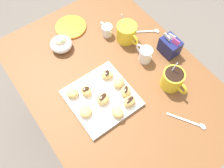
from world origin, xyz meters
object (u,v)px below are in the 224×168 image
at_px(beignet_8, 85,112).
at_px(beignet_6, 119,83).
at_px(coffee_mug_yellow_right, 173,79).
at_px(beignet_3, 72,93).
at_px(beignet_1, 117,112).
at_px(beignet_7, 130,102).
at_px(cream_pitcher_white, 145,54).
at_px(pastry_plate_square, 102,98).
at_px(beignet_2, 103,99).
at_px(beignet_0, 126,91).
at_px(saucer_orange_left, 70,27).
at_px(beignet_5, 86,91).
at_px(coffee_mug_yellow_left, 127,32).
at_px(sugar_caddy, 170,46).
at_px(chocolate_sauce_pitcher, 107,30).
at_px(beignet_4, 107,75).
at_px(dining_table, 115,93).
at_px(ice_cream_bowl, 61,44).

bearing_deg(beignet_8, beignet_6, 97.93).
distance_m(coffee_mug_yellow_right, beignet_3, 0.43).
bearing_deg(beignet_6, beignet_1, -39.22).
bearing_deg(beignet_7, cream_pitcher_white, 124.96).
distance_m(pastry_plate_square, beignet_2, 0.03).
relative_size(coffee_mug_yellow_right, cream_pitcher_white, 1.31).
xyz_separation_m(beignet_0, beignet_1, (0.05, -0.08, -0.00)).
height_order(coffee_mug_yellow_right, beignet_3, coffee_mug_yellow_right).
height_order(pastry_plate_square, beignet_3, beignet_3).
relative_size(saucer_orange_left, beignet_7, 2.84).
bearing_deg(saucer_orange_left, beignet_5, -20.72).
height_order(coffee_mug_yellow_left, beignet_0, coffee_mug_yellow_left).
distance_m(saucer_orange_left, beignet_3, 0.39).
bearing_deg(sugar_caddy, beignet_0, -78.44).
xyz_separation_m(pastry_plate_square, chocolate_sauce_pitcher, (-0.28, 0.23, 0.02)).
bearing_deg(beignet_1, coffee_mug_yellow_left, 136.94).
height_order(beignet_1, beignet_4, same).
distance_m(chocolate_sauce_pitcher, beignet_3, 0.37).
height_order(saucer_orange_left, beignet_8, beignet_8).
height_order(beignet_2, beignet_8, beignet_2).
bearing_deg(beignet_4, beignet_1, -22.15).
distance_m(coffee_mug_yellow_left, beignet_7, 0.35).
xyz_separation_m(beignet_0, beignet_6, (-0.05, 0.00, 0.00)).
bearing_deg(sugar_caddy, beignet_4, -98.68).
relative_size(dining_table, chocolate_sauce_pitcher, 11.47).
bearing_deg(beignet_1, dining_table, 146.00).
distance_m(pastry_plate_square, ice_cream_bowl, 0.34).
relative_size(coffee_mug_yellow_right, saucer_orange_left, 0.88).
bearing_deg(beignet_3, beignet_5, 63.31).
distance_m(saucer_orange_left, beignet_6, 0.41).
height_order(sugar_caddy, saucer_orange_left, sugar_caddy).
xyz_separation_m(dining_table, beignet_4, (-0.03, -0.03, 0.17)).
xyz_separation_m(ice_cream_bowl, saucer_orange_left, (-0.08, 0.10, -0.03)).
distance_m(saucer_orange_left, beignet_0, 0.47).
bearing_deg(cream_pitcher_white, beignet_3, -94.62).
relative_size(coffee_mug_yellow_right, sugar_caddy, 1.29).
height_order(beignet_4, beignet_7, beignet_7).
relative_size(beignet_2, beignet_8, 1.00).
distance_m(cream_pitcher_white, beignet_4, 0.20).
bearing_deg(beignet_2, ice_cream_bowl, 179.12).
relative_size(ice_cream_bowl, beignet_3, 2.02).
distance_m(pastry_plate_square, beignet_6, 0.10).
bearing_deg(saucer_orange_left, coffee_mug_yellow_left, 39.78).
height_order(chocolate_sauce_pitcher, beignet_1, chocolate_sauce_pitcher).
relative_size(chocolate_sauce_pitcher, beignet_1, 1.66).
height_order(coffee_mug_yellow_left, beignet_5, coffee_mug_yellow_left).
bearing_deg(cream_pitcher_white, beignet_8, -79.27).
bearing_deg(cream_pitcher_white, pastry_plate_square, -79.83).
relative_size(coffee_mug_yellow_left, beignet_6, 2.49).
bearing_deg(ice_cream_bowl, beignet_2, -0.88).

